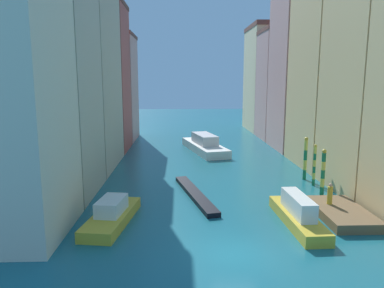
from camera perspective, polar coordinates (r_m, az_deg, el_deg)
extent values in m
plane|color=#196070|center=(43.91, 2.01, -2.27)|extent=(154.00, 154.00, 0.00)
cube|color=#BCB299|center=(31.29, -22.26, 10.84)|extent=(7.40, 7.91, 20.34)
cube|color=#BCB299|center=(40.61, -17.54, 11.91)|extent=(7.40, 11.04, 22.00)
cube|color=#B25147|center=(50.09, -14.44, 9.68)|extent=(7.40, 7.74, 18.64)
cube|color=brown|center=(51.00, -14.94, 20.51)|extent=(7.54, 7.89, 0.54)
cube|color=tan|center=(58.89, -12.51, 8.36)|extent=(7.40, 9.04, 15.79)
cube|color=brown|center=(59.26, -12.82, 16.27)|extent=(7.54, 9.22, 0.52)
cube|color=#DBB77A|center=(34.06, 27.69, 8.92)|extent=(7.40, 8.41, 18.69)
cube|color=#DBB77A|center=(42.45, 21.46, 9.62)|extent=(7.40, 9.66, 19.09)
cube|color=tan|center=(51.85, 17.09, 10.84)|extent=(7.40, 9.23, 20.96)
cube|color=tan|center=(60.53, 14.18, 8.73)|extent=(7.40, 8.35, 16.62)
cube|color=brown|center=(61.00, 14.53, 16.82)|extent=(7.54, 8.51, 0.58)
cube|color=beige|center=(70.40, 11.89, 9.69)|extent=(7.40, 11.84, 18.45)
cube|color=brown|center=(71.04, 12.18, 17.47)|extent=(7.54, 12.08, 0.78)
cube|color=brown|center=(27.39, 22.40, -9.96)|extent=(3.16, 5.85, 0.64)
cylinder|color=gold|center=(27.74, 20.81, -7.55)|extent=(0.36, 0.36, 1.25)
sphere|color=tan|center=(27.53, 20.90, -6.05)|extent=(0.26, 0.26, 0.26)
cylinder|color=#197247|center=(31.89, 19.68, -6.93)|extent=(0.33, 0.33, 0.70)
cylinder|color=#E5D14C|center=(31.69, 19.75, -5.71)|extent=(0.33, 0.33, 0.70)
cylinder|color=#197247|center=(31.52, 19.83, -4.48)|extent=(0.33, 0.33, 0.70)
cylinder|color=#E5D14C|center=(31.36, 19.90, -3.23)|extent=(0.33, 0.33, 0.70)
cylinder|color=#197247|center=(31.21, 19.98, -1.97)|extent=(0.33, 0.33, 0.70)
sphere|color=gold|center=(31.12, 20.03, -1.10)|extent=(0.36, 0.36, 0.36)
cylinder|color=#197247|center=(34.46, 18.49, -5.71)|extent=(0.25, 0.25, 0.58)
cylinder|color=#E5D14C|center=(34.32, 18.55, -4.77)|extent=(0.25, 0.25, 0.58)
cylinder|color=#197247|center=(34.18, 18.60, -3.82)|extent=(0.25, 0.25, 0.58)
cylinder|color=#E5D14C|center=(34.05, 18.65, -2.87)|extent=(0.25, 0.25, 0.58)
cylinder|color=#197247|center=(33.93, 18.71, -1.90)|extent=(0.25, 0.25, 0.58)
cylinder|color=#E5D14C|center=(33.82, 18.76, -0.93)|extent=(0.25, 0.25, 0.58)
sphere|color=gold|center=(33.75, 18.80, -0.28)|extent=(0.27, 0.27, 0.27)
cylinder|color=#197247|center=(36.20, 17.21, -4.61)|extent=(0.32, 0.32, 0.94)
cylinder|color=#E5D14C|center=(35.98, 17.28, -3.15)|extent=(0.32, 0.32, 0.94)
cylinder|color=#197247|center=(35.79, 17.36, -1.68)|extent=(0.32, 0.32, 0.94)
cylinder|color=#E5D14C|center=(35.62, 17.44, -0.19)|extent=(0.32, 0.32, 0.94)
sphere|color=gold|center=(35.52, 17.49, 0.77)|extent=(0.35, 0.35, 0.35)
cube|color=white|center=(48.26, 1.97, -0.53)|extent=(5.80, 11.90, 1.02)
cube|color=silver|center=(48.07, 1.98, 0.81)|extent=(3.33, 5.78, 1.26)
cube|color=black|center=(29.78, 0.46, -7.85)|extent=(3.22, 9.90, 0.37)
cube|color=gold|center=(25.24, 16.20, -11.15)|extent=(1.97, 7.32, 0.75)
cube|color=silver|center=(24.91, 16.31, -9.07)|extent=(1.19, 3.99, 1.19)
cube|color=gold|center=(25.00, -12.43, -11.24)|extent=(3.09, 6.92, 0.71)
cube|color=silver|center=(24.72, -12.50, -9.43)|extent=(1.86, 2.86, 0.96)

